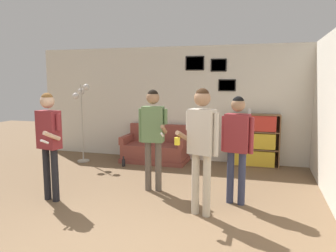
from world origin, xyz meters
The scene contains 10 objects.
wall_back centered at (0.00, 4.73, 1.36)m, with size 7.84×0.08×2.70m.
couch centered at (-0.71, 4.31, 0.29)m, with size 1.53×0.80×0.85m.
bookshelf centered at (1.55, 4.51, 0.58)m, with size 1.06×0.30×1.17m.
floor_lamp centered at (-2.34, 3.79, 1.29)m, with size 0.36×0.39×1.82m.
person_player_foreground_left centered at (-1.48, 1.40, 1.06)m, with size 0.49×0.52×1.71m.
person_player_foreground_center centered at (-0.08, 2.30, 1.08)m, with size 0.53×0.45×1.75m.
person_watcher_holding_cup centered at (0.91, 1.50, 1.12)m, with size 0.57×0.40×1.80m.
person_spectator_near_bookshelf centered at (1.35, 2.08, 1.02)m, with size 0.49×0.27×1.67m.
bottle_on_floor centered at (-1.25, 3.65, 0.09)m, with size 0.07×0.07×0.23m.
drinking_cup centered at (1.41, 4.51, 1.23)m, with size 0.08×0.08×0.11m.
Camera 1 is at (1.72, -2.90, 1.89)m, focal length 35.00 mm.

